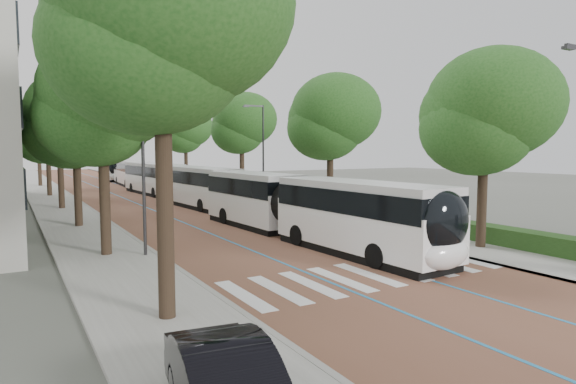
% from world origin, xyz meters
% --- Properties ---
extents(ground, '(160.00, 160.00, 0.00)m').
position_xyz_m(ground, '(0.00, 0.00, 0.00)').
color(ground, '#51544C').
rests_on(ground, ground).
extents(road, '(11.00, 140.00, 0.02)m').
position_xyz_m(road, '(0.00, 40.00, 0.01)').
color(road, brown).
rests_on(road, ground).
extents(sidewalk_left, '(4.00, 140.00, 0.12)m').
position_xyz_m(sidewalk_left, '(-7.50, 40.00, 0.06)').
color(sidewalk_left, gray).
rests_on(sidewalk_left, ground).
extents(sidewalk_right, '(4.00, 140.00, 0.12)m').
position_xyz_m(sidewalk_right, '(7.50, 40.00, 0.06)').
color(sidewalk_right, gray).
rests_on(sidewalk_right, ground).
extents(kerb_left, '(0.20, 140.00, 0.14)m').
position_xyz_m(kerb_left, '(-5.60, 40.00, 0.06)').
color(kerb_left, gray).
rests_on(kerb_left, ground).
extents(kerb_right, '(0.20, 140.00, 0.14)m').
position_xyz_m(kerb_right, '(5.60, 40.00, 0.06)').
color(kerb_right, gray).
rests_on(kerb_right, ground).
extents(zebra_crossing, '(10.55, 3.60, 0.01)m').
position_xyz_m(zebra_crossing, '(0.20, 1.00, 0.03)').
color(zebra_crossing, silver).
rests_on(zebra_crossing, ground).
extents(lane_line_left, '(0.12, 126.00, 0.01)m').
position_xyz_m(lane_line_left, '(-1.60, 40.00, 0.02)').
color(lane_line_left, teal).
rests_on(lane_line_left, road).
extents(lane_line_right, '(0.12, 126.00, 0.01)m').
position_xyz_m(lane_line_right, '(1.60, 40.00, 0.02)').
color(lane_line_right, teal).
rests_on(lane_line_right, road).
extents(hedge, '(1.20, 14.00, 0.80)m').
position_xyz_m(hedge, '(9.10, 0.00, 0.52)').
color(hedge, '#1B3C14').
rests_on(hedge, sidewalk_right).
extents(streetlight_far, '(1.82, 0.20, 8.00)m').
position_xyz_m(streetlight_far, '(6.62, 22.00, 4.82)').
color(streetlight_far, '#2F2E31').
rests_on(streetlight_far, sidewalk_right).
extents(lamp_post_left, '(0.14, 0.14, 8.00)m').
position_xyz_m(lamp_post_left, '(-6.10, 8.00, 4.12)').
color(lamp_post_left, '#2F2E31').
rests_on(lamp_post_left, sidewalk_left).
extents(trees_left, '(6.46, 60.90, 10.24)m').
position_xyz_m(trees_left, '(-7.50, 24.81, 6.60)').
color(trees_left, black).
rests_on(trees_left, ground).
extents(trees_right, '(5.97, 47.92, 9.30)m').
position_xyz_m(trees_right, '(7.70, 21.69, 6.50)').
color(trees_right, black).
rests_on(trees_right, ground).
extents(lead_bus, '(3.36, 18.49, 3.20)m').
position_xyz_m(lead_bus, '(1.93, 7.74, 1.63)').
color(lead_bus, black).
rests_on(lead_bus, ground).
extents(bus_queued_0, '(3.33, 12.54, 3.20)m').
position_xyz_m(bus_queued_0, '(2.11, 24.26, 1.62)').
color(bus_queued_0, white).
rests_on(bus_queued_0, ground).
extents(bus_queued_1, '(3.24, 12.52, 3.20)m').
position_xyz_m(bus_queued_1, '(2.00, 36.80, 1.62)').
color(bus_queued_1, white).
rests_on(bus_queued_1, ground).
extents(bus_queued_2, '(3.14, 12.51, 3.20)m').
position_xyz_m(bus_queued_2, '(2.63, 50.44, 1.62)').
color(bus_queued_2, white).
rests_on(bus_queued_2, ground).
extents(bus_queued_3, '(3.18, 12.51, 3.20)m').
position_xyz_m(bus_queued_3, '(2.74, 63.70, 1.62)').
color(bus_queued_3, white).
rests_on(bus_queued_3, ground).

